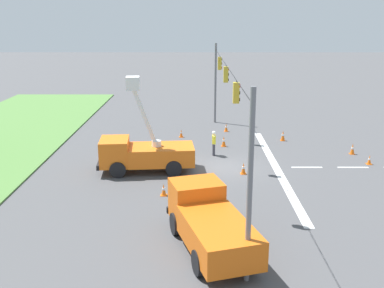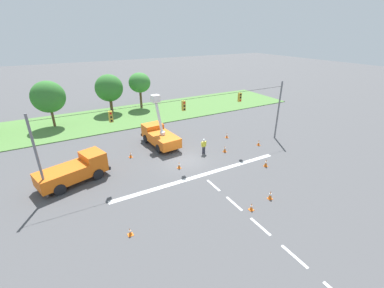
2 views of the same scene
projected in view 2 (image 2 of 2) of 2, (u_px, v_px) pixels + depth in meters
The scene contains 19 objects.
ground_plane at pixel (185, 161), 27.23m from camera, with size 200.00×200.00×0.00m, color #4C4C4F.
grass_verge at pixel (133, 115), 41.55m from camera, with size 56.00×12.00×0.10m, color #517F3D.
lane_markings at pixel (210, 183), 23.35m from camera, with size 17.60×15.25×0.01m.
signal_gantry at pixel (184, 121), 25.40m from camera, with size 26.20×0.33×7.20m.
tree_west at pixel (48, 97), 34.98m from camera, with size 4.42×3.83×6.49m.
tree_centre at pixel (109, 88), 41.25m from camera, with size 4.40×4.00×6.27m.
tree_east at pixel (140, 83), 43.43m from camera, with size 3.63×3.71×6.14m.
utility_truck_bucket_lift at pixel (159, 135), 30.45m from camera, with size 2.91×6.15×5.98m.
utility_truck_support_near at pixel (75, 170), 23.12m from camera, with size 6.48×3.98×2.31m.
road_worker at pixel (204, 145), 28.43m from camera, with size 0.65×0.26×1.77m.
traffic_cone_foreground_left at pixel (266, 163), 25.95m from camera, with size 0.36×0.36×0.82m.
traffic_cone_foreground_right at pixel (227, 135), 32.86m from camera, with size 0.36×0.36×0.67m.
traffic_cone_mid_left at pixel (130, 155), 27.81m from camera, with size 0.36×0.36×0.67m.
traffic_cone_mid_right at pixel (130, 232), 17.29m from camera, with size 0.36×0.36×0.60m.
traffic_cone_near_bucket at pixel (259, 143), 30.69m from camera, with size 0.36×0.36×0.71m.
traffic_cone_lane_edge_a at pixel (179, 165), 25.61m from camera, with size 0.36×0.36×0.72m.
traffic_cone_lane_edge_b at pixel (270, 195), 20.96m from camera, with size 0.36×0.36×0.78m.
traffic_cone_far_left at pixel (252, 207), 19.69m from camera, with size 0.36×0.36×0.64m.
traffic_cone_far_right at pixel (225, 149), 29.02m from camera, with size 0.36×0.36×0.80m.
Camera 2 is at (-11.14, -21.40, 12.77)m, focal length 24.00 mm.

